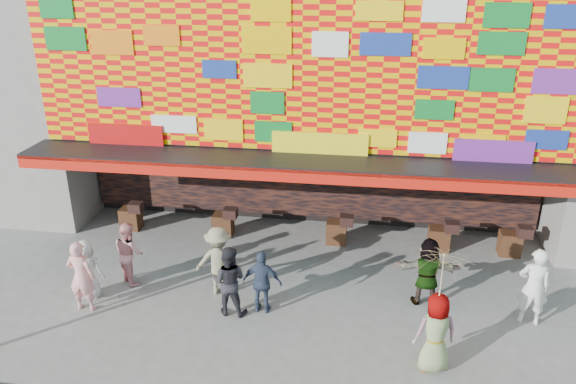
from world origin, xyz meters
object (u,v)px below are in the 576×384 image
Objects in this scene: ped_e at (262,282)px; ped_g at (436,333)px; ped_c at (229,281)px; ped_a at (87,269)px; parasol at (442,276)px; ped_f at (427,272)px; ped_i at (129,253)px; ped_b at (81,276)px; ped_d at (219,261)px; ped_h at (534,287)px.

ped_g is at bearing 162.66° from ped_e.
ped_c is at bearing 15.12° from ped_e.
ped_c is at bearing 176.84° from ped_a.
ped_e is 0.82× the size of parasol.
ped_f reaches higher than ped_i.
parasol is at bearing 86.37° from ped_f.
ped_b is at bearing 173.33° from parasol.
ped_g is 1.33m from parasol.
ped_b is at bearing 16.39° from ped_d.
ped_f is 2.45m from ped_g.
parasol reaches higher than ped_h.
ped_a is at bearing 169.76° from parasol.
ped_f is (4.70, 1.11, -0.00)m from ped_c.
ped_d is 0.94× the size of ped_h.
ped_i reaches higher than ped_e.
parasol reaches higher than ped_d.
ped_g is (3.89, -1.50, 0.08)m from ped_e.
ped_f is at bearing -136.74° from ped_i.
ped_b is 3.30m from ped_d.
ped_a is at bearing 6.52° from ped_d.
ped_a is 3.28m from ped_d.
ped_d is 1.04× the size of ped_f.
ped_f is (8.38, 0.95, 0.10)m from ped_a.
ped_g is (5.13, -2.17, -0.03)m from ped_d.
ped_b is 8.26m from ped_g.
ped_c is 4.86m from ped_g.
ped_i is (-7.60, 2.37, -0.04)m from ped_g.
ped_g is (-0.03, -2.45, 0.01)m from ped_f.
parasol is (8.20, -0.96, 1.30)m from ped_b.
ped_e is at bearing 179.32° from ped_a.
ped_h is (2.34, -0.48, 0.09)m from ped_f.
ped_i is (-2.93, 1.03, -0.04)m from ped_c.
ped_d reaches higher than ped_c.
ped_i is (0.60, 1.41, -0.07)m from ped_b.
ped_h is at bearing 39.76° from parasol.
ped_b is 1.03× the size of ped_g.
ped_d is 0.92× the size of parasol.
ped_d is at bearing -24.49° from ped_e.
ped_c reaches higher than ped_i.
ped_e is 0.84× the size of ped_h.
ped_d is at bearing 0.32° from ped_f.
ped_b is 0.92× the size of parasol.
ped_a is 3.68m from ped_c.
ped_d is at bearing -158.23° from ped_b.
ped_c is at bearing -29.91° from ped_g.
ped_d is 5.72m from parasol.
ped_b is 8.36m from parasol.
ped_b is at bearing 109.60° from ped_i.
ped_g is at bearing 44.86° from ped_h.
ped_a is 0.97× the size of ped_e.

